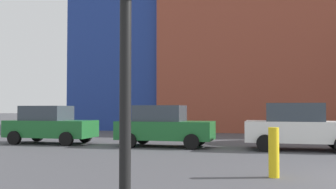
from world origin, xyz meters
TOP-DOWN VIEW (x-y plane):
  - building_backdrop at (0.04, 21.00)m, footprint 34.53×11.34m
  - parked_car_0 at (-12.46, 6.08)m, footprint 3.91×1.92m
  - parked_car_1 at (-7.13, 6.08)m, footprint 3.93×1.93m
  - parked_car_2 at (-1.82, 6.08)m, footprint 4.10×2.01m
  - bollard_yellow_0 at (-2.83, -0.09)m, footprint 0.24×0.24m

SIDE VIEW (x-z plane):
  - bollard_yellow_0 at x=-2.83m, z-range 0.00..1.14m
  - parked_car_0 at x=-12.46m, z-range 0.00..1.69m
  - parked_car_1 at x=-7.13m, z-range 0.00..1.70m
  - parked_car_2 at x=-1.82m, z-range 0.00..1.77m
  - building_backdrop at x=0.04m, z-range -1.14..11.71m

